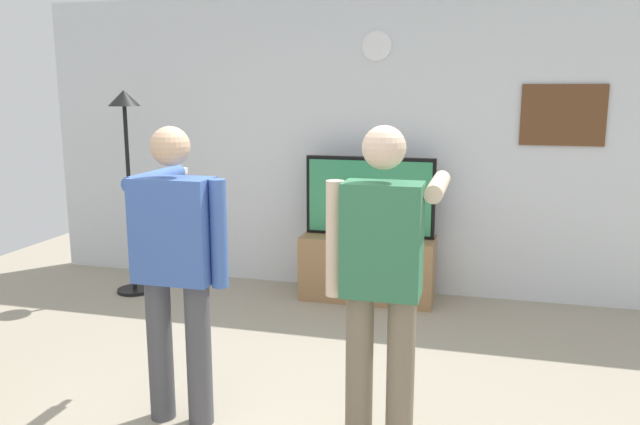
{
  "coord_description": "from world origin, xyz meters",
  "views": [
    {
      "loc": [
        1.08,
        -2.74,
        1.84
      ],
      "look_at": [
        0.03,
        1.2,
        1.05
      ],
      "focal_mm": 35.28,
      "sensor_mm": 36.0,
      "label": 1
    }
  ],
  "objects_px": {
    "tv_stand": "(368,268)",
    "television": "(370,197)",
    "wall_clock": "(377,46)",
    "floor_lamp": "(127,150)",
    "person_standing_nearer_lamp": "(176,259)",
    "framed_picture": "(563,115)",
    "person_standing_nearer_couch": "(382,276)"
  },
  "relations": [
    {
      "from": "tv_stand",
      "to": "television",
      "type": "bearing_deg",
      "value": 90.0
    },
    {
      "from": "wall_clock",
      "to": "floor_lamp",
      "type": "height_order",
      "value": "wall_clock"
    },
    {
      "from": "floor_lamp",
      "to": "person_standing_nearer_lamp",
      "type": "xyz_separation_m",
      "value": [
        1.5,
        -1.98,
        -0.38
      ]
    },
    {
      "from": "tv_stand",
      "to": "wall_clock",
      "type": "xyz_separation_m",
      "value": [
        -0.0,
        0.29,
        1.94
      ]
    },
    {
      "from": "framed_picture",
      "to": "person_standing_nearer_couch",
      "type": "height_order",
      "value": "framed_picture"
    },
    {
      "from": "television",
      "to": "floor_lamp",
      "type": "distance_m",
      "value": 2.2
    },
    {
      "from": "person_standing_nearer_couch",
      "to": "framed_picture",
      "type": "bearing_deg",
      "value": 68.36
    },
    {
      "from": "tv_stand",
      "to": "wall_clock",
      "type": "distance_m",
      "value": 1.96
    },
    {
      "from": "framed_picture",
      "to": "television",
      "type": "bearing_deg",
      "value": -171.04
    },
    {
      "from": "person_standing_nearer_couch",
      "to": "wall_clock",
      "type": "bearing_deg",
      "value": 100.79
    },
    {
      "from": "framed_picture",
      "to": "person_standing_nearer_couch",
      "type": "distance_m",
      "value": 2.97
    },
    {
      "from": "person_standing_nearer_lamp",
      "to": "person_standing_nearer_couch",
      "type": "relative_size",
      "value": 0.99
    },
    {
      "from": "framed_picture",
      "to": "person_standing_nearer_couch",
      "type": "relative_size",
      "value": 0.4
    },
    {
      "from": "television",
      "to": "person_standing_nearer_couch",
      "type": "relative_size",
      "value": 0.68
    },
    {
      "from": "framed_picture",
      "to": "person_standing_nearer_couch",
      "type": "bearing_deg",
      "value": -111.64
    },
    {
      "from": "television",
      "to": "person_standing_nearer_lamp",
      "type": "xyz_separation_m",
      "value": [
        -0.63,
        -2.39,
        0.02
      ]
    },
    {
      "from": "floor_lamp",
      "to": "person_standing_nearer_couch",
      "type": "relative_size",
      "value": 1.1
    },
    {
      "from": "tv_stand",
      "to": "person_standing_nearer_couch",
      "type": "height_order",
      "value": "person_standing_nearer_couch"
    },
    {
      "from": "television",
      "to": "tv_stand",
      "type": "bearing_deg",
      "value": -90.0
    },
    {
      "from": "tv_stand",
      "to": "floor_lamp",
      "type": "relative_size",
      "value": 0.64
    },
    {
      "from": "tv_stand",
      "to": "television",
      "type": "distance_m",
      "value": 0.64
    },
    {
      "from": "television",
      "to": "person_standing_nearer_lamp",
      "type": "height_order",
      "value": "person_standing_nearer_lamp"
    },
    {
      "from": "framed_picture",
      "to": "floor_lamp",
      "type": "bearing_deg",
      "value": -169.97
    },
    {
      "from": "wall_clock",
      "to": "person_standing_nearer_couch",
      "type": "height_order",
      "value": "wall_clock"
    },
    {
      "from": "wall_clock",
      "to": "person_standing_nearer_couch",
      "type": "xyz_separation_m",
      "value": [
        0.51,
        -2.68,
        -1.28
      ]
    },
    {
      "from": "floor_lamp",
      "to": "tv_stand",
      "type": "bearing_deg",
      "value": 9.6
    },
    {
      "from": "television",
      "to": "floor_lamp",
      "type": "relative_size",
      "value": 0.62
    },
    {
      "from": "television",
      "to": "person_standing_nearer_lamp",
      "type": "relative_size",
      "value": 0.69
    },
    {
      "from": "floor_lamp",
      "to": "person_standing_nearer_lamp",
      "type": "height_order",
      "value": "floor_lamp"
    },
    {
      "from": "framed_picture",
      "to": "person_standing_nearer_lamp",
      "type": "bearing_deg",
      "value": -129.82
    },
    {
      "from": "wall_clock",
      "to": "floor_lamp",
      "type": "xyz_separation_m",
      "value": [
        -2.13,
        -0.65,
        -0.9
      ]
    },
    {
      "from": "wall_clock",
      "to": "person_standing_nearer_couch",
      "type": "relative_size",
      "value": 0.15
    }
  ]
}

